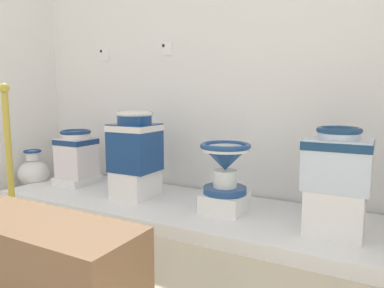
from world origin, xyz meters
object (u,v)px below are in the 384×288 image
at_px(antique_toilet_central_ornate, 337,158).
at_px(decorative_vase_companion, 34,172).
at_px(plinth_block_rightmost, 136,184).
at_px(stanchion_post_near_left, 12,197).
at_px(antique_toilet_rightmost, 135,141).
at_px(info_placard_first, 104,55).
at_px(antique_toilet_broad_patterned, 76,152).
at_px(info_placard_second, 167,49).
at_px(plinth_block_broad_patterned, 78,180).
at_px(museum_bench, 40,263).
at_px(antique_toilet_tall_cobalt, 225,161).
at_px(plinth_block_central_ornate, 334,211).
at_px(plinth_block_tall_cobalt, 225,202).

height_order(antique_toilet_central_ornate, decorative_vase_companion, antique_toilet_central_ornate).
bearing_deg(plinth_block_rightmost, stanchion_post_near_left, -103.61).
height_order(antique_toilet_rightmost, stanchion_post_near_left, stanchion_post_near_left).
height_order(info_placard_first, decorative_vase_companion, info_placard_first).
bearing_deg(antique_toilet_broad_patterned, info_placard_second, 27.50).
xyz_separation_m(plinth_block_broad_patterned, antique_toilet_central_ornate, (2.34, -0.14, 0.44)).
height_order(antique_toilet_broad_patterned, museum_bench, antique_toilet_broad_patterned).
bearing_deg(info_placard_second, plinth_block_rightmost, -91.60).
height_order(antique_toilet_rightmost, info_placard_first, info_placard_first).
distance_m(antique_toilet_broad_patterned, info_placard_first, 1.03).
bearing_deg(antique_toilet_central_ornate, plinth_block_rightmost, 177.70).
bearing_deg(decorative_vase_companion, info_placard_first, 44.13).
relative_size(info_placard_first, info_placard_second, 1.10).
distance_m(antique_toilet_tall_cobalt, museum_bench, 1.42).
xyz_separation_m(plinth_block_broad_patterned, info_placard_first, (0.03, 0.40, 1.22)).
distance_m(antique_toilet_central_ornate, info_placard_second, 1.83).
bearing_deg(antique_toilet_broad_patterned, antique_toilet_rightmost, -5.88).
height_order(antique_toilet_broad_patterned, decorative_vase_companion, antique_toilet_broad_patterned).
distance_m(plinth_block_rightmost, antique_toilet_tall_cobalt, 0.85).
bearing_deg(antique_toilet_rightmost, plinth_block_central_ornate, -2.30).
bearing_deg(plinth_block_tall_cobalt, museum_bench, -102.77).
bearing_deg(plinth_block_central_ornate, info_placard_second, 160.74).
bearing_deg(plinth_block_central_ornate, antique_toilet_tall_cobalt, 174.65).
bearing_deg(stanchion_post_near_left, decorative_vase_companion, 137.32).
xyz_separation_m(plinth_block_central_ornate, info_placard_first, (-2.31, 0.55, 1.12)).
height_order(plinth_block_broad_patterned, antique_toilet_broad_patterned, antique_toilet_broad_patterned).
xyz_separation_m(antique_toilet_broad_patterned, plinth_block_rightmost, (0.76, -0.08, -0.20)).
xyz_separation_m(plinth_block_rightmost, museum_bench, (0.50, -1.35, -0.00)).
xyz_separation_m(plinth_block_tall_cobalt, museum_bench, (-0.31, -1.36, 0.04)).
height_order(plinth_block_rightmost, antique_toilet_tall_cobalt, antique_toilet_tall_cobalt).
relative_size(antique_toilet_tall_cobalt, antique_toilet_central_ornate, 0.95).
distance_m(plinth_block_broad_patterned, plinth_block_rightmost, 0.77).
relative_size(antique_toilet_rightmost, antique_toilet_central_ornate, 1.27).
xyz_separation_m(plinth_block_tall_cobalt, decorative_vase_companion, (-2.07, -0.03, 0.01)).
relative_size(plinth_block_tall_cobalt, info_placard_first, 2.54).
xyz_separation_m(plinth_block_rightmost, plinth_block_tall_cobalt, (0.81, 0.01, -0.04)).
xyz_separation_m(plinth_block_rightmost, info_placard_second, (0.01, 0.48, 1.16)).
bearing_deg(antique_toilet_central_ornate, decorative_vase_companion, 179.23).
relative_size(antique_toilet_central_ornate, decorative_vase_companion, 0.97).
xyz_separation_m(plinth_block_tall_cobalt, info_placard_first, (-1.55, 0.47, 1.19)).
xyz_separation_m(plinth_block_broad_patterned, antique_toilet_rightmost, (0.76, -0.08, 0.44)).
distance_m(plinth_block_broad_patterned, plinth_block_tall_cobalt, 1.57).
bearing_deg(antique_toilet_tall_cobalt, decorative_vase_companion, -179.07).
distance_m(antique_toilet_broad_patterned, info_placard_second, 1.30).
distance_m(info_placard_second, decorative_vase_companion, 1.81).
relative_size(plinth_block_broad_patterned, antique_toilet_broad_patterned, 0.81).
xyz_separation_m(antique_toilet_central_ornate, info_placard_first, (-2.31, 0.55, 0.78)).
xyz_separation_m(plinth_block_broad_patterned, antique_toilet_broad_patterned, (0.00, 0.00, 0.27)).
distance_m(plinth_block_rightmost, antique_toilet_central_ornate, 1.62).
bearing_deg(plinth_block_rightmost, antique_toilet_broad_patterned, 174.12).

